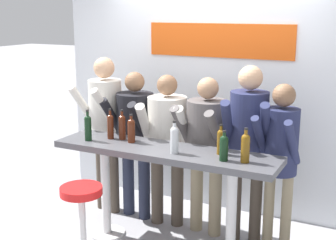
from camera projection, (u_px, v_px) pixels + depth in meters
The scene contains 17 objects.
back_wall at pixel (214, 85), 5.20m from camera, with size 3.72×0.12×2.80m.
tasting_table at pixel (164, 168), 4.29m from camera, with size 2.12×0.51×1.00m.
bar_stool at pixel (82, 214), 4.08m from camera, with size 0.39×0.39×0.74m.
person_far_left at pixel (105, 118), 5.09m from camera, with size 0.49×0.60×1.73m.
person_left at pixel (135, 130), 4.95m from camera, with size 0.51×0.58×1.60m.
person_center_left at pixel (167, 135), 4.76m from camera, with size 0.53×0.61×1.60m.
person_center at pixel (206, 140), 4.58m from camera, with size 0.52×0.59×1.60m.
person_center_right at pixel (248, 135), 4.38m from camera, with size 0.49×0.59×1.73m.
person_right at pixel (281, 149), 4.23m from camera, with size 0.40×0.51×1.59m.
wine_bottle_0 at pixel (122, 126), 4.51m from camera, with size 0.07×0.07×0.29m.
wine_bottle_1 at pixel (224, 147), 3.88m from camera, with size 0.07×0.07×0.26m.
wine_bottle_2 at pixel (245, 147), 3.83m from camera, with size 0.07×0.07×0.29m.
wine_bottle_3 at pixel (131, 129), 4.41m from camera, with size 0.07×0.07×0.27m.
wine_bottle_4 at pixel (110, 125), 4.54m from camera, with size 0.06×0.06×0.30m.
wine_bottle_5 at pixel (221, 141), 4.05m from camera, with size 0.06×0.06×0.27m.
wine_bottle_6 at pixel (88, 127), 4.47m from camera, with size 0.07×0.07×0.30m.
wine_bottle_7 at pixel (174, 138), 4.07m from camera, with size 0.07×0.07×0.29m.
Camera 1 is at (1.85, -3.62, 2.24)m, focal length 50.00 mm.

